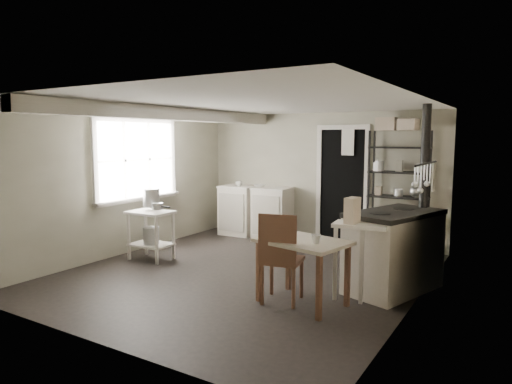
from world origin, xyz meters
The scene contains 31 objects.
floor centered at (0.00, 0.00, 0.00)m, with size 5.00×5.00×0.00m, color black.
ceiling centered at (0.00, 0.00, 2.30)m, with size 5.00×5.00×0.00m, color silver.
wall_back centered at (0.00, 2.50, 1.15)m, with size 4.50×0.02×2.30m, color #B0AC96.
wall_front centered at (0.00, -2.50, 1.15)m, with size 4.50×0.02×2.30m, color #B0AC96.
wall_left centered at (-2.25, 0.00, 1.15)m, with size 0.02×5.00×2.30m, color #B0AC96.
wall_right centered at (2.25, 0.00, 1.15)m, with size 0.02×5.00×2.30m, color #B0AC96.
window centered at (-2.22, 0.20, 1.50)m, with size 0.12×1.76×1.28m, color silver, non-canonical shape.
doorway centered at (0.45, 2.47, 1.00)m, with size 0.96×0.10×2.08m, color silver, non-canonical shape.
ceiling_beam centered at (-1.20, 0.00, 2.20)m, with size 0.18×5.00×0.18m, color silver, non-canonical shape.
wallpaper_panel centered at (2.24, 0.00, 1.15)m, with size 0.01×5.00×2.30m, color beige, non-canonical shape.
utensil_rail centered at (2.19, 0.60, 1.55)m, with size 0.06×1.20×0.44m, color silver, non-canonical shape.
prep_table centered at (-1.63, -0.12, 0.40)m, with size 0.65×0.47×0.75m, color silver, non-canonical shape.
stockpot centered at (-1.70, -0.02, 0.94)m, with size 0.26×0.26×0.28m, color silver.
saucepan centered at (-1.42, -0.18, 0.85)m, with size 0.17×0.17×0.09m, color silver.
bucket centered at (-1.57, -0.17, 0.39)m, with size 0.24×0.24×0.26m, color silver.
base_cabinets centered at (-1.15, 2.18, 0.46)m, with size 1.44×0.62×0.94m, color silver, non-canonical shape.
mixing_bowl centered at (-1.04, 2.14, 0.95)m, with size 0.27×0.27×0.07m, color silver.
counter_cup centered at (-1.45, 2.06, 0.97)m, with size 0.12×0.12×0.10m, color silver.
shelf_rack centered at (1.48, 2.26, 0.95)m, with size 0.93×0.36×1.97m, color black, non-canonical shape.
shelf_jar centered at (1.14, 2.23, 1.38)m, with size 0.09×0.10×0.21m, color silver.
storage_box_a centered at (1.25, 2.26, 2.01)m, with size 0.30×0.26×0.21m, color beige.
storage_box_b centered at (1.61, 2.21, 1.99)m, with size 0.27×0.25×0.18m, color beige.
stove centered at (1.92, 0.37, 0.44)m, with size 0.69×1.24×0.98m, color silver, non-canonical shape.
stovepipe centered at (2.14, 0.85, 1.59)m, with size 0.11×0.11×1.36m, color black, non-canonical shape.
side_ledge centered at (1.71, -0.28, 0.43)m, with size 0.60×0.32×0.92m, color silver, non-canonical shape.
oats_box centered at (1.63, -0.33, 1.01)m, with size 0.11×0.19×0.29m, color beige.
work_table centered at (1.17, -0.62, 0.38)m, with size 0.96×0.67×0.73m, color beige, non-canonical shape.
table_cup centered at (1.37, -0.70, 0.81)m, with size 0.10×0.10×0.10m, color silver.
chair centered at (0.94, -0.68, 0.48)m, with size 0.43×0.45×1.04m, color #523223, non-canonical shape.
flour_sack centered at (1.10, 1.80, 0.24)m, with size 0.38×0.32×0.46m, color white.
floor_crock centered at (1.58, 0.12, 0.07)m, with size 0.12×0.12×0.15m, color silver.
Camera 1 is at (3.30, -5.12, 1.86)m, focal length 32.00 mm.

